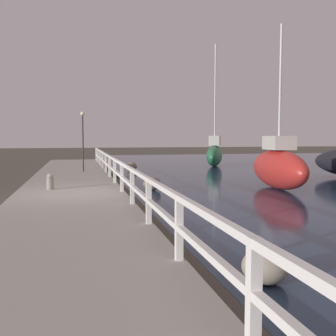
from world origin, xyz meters
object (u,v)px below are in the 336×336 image
Objects in this scene: sailboat_red at (278,167)px; mooring_bollard at (50,181)px; dock_lamp at (83,132)px; sailboat_green at (215,154)px.

mooring_bollard is at bearing -172.42° from sailboat_red.
sailboat_green is at bearing 31.10° from dock_lamp.
sailboat_red is at bearing -40.63° from dock_lamp.
dock_lamp is 0.48× the size of sailboat_red.
sailboat_red reaches higher than mooring_bollard.
mooring_bollard is 6.70m from dock_lamp.
sailboat_red reaches higher than dock_lamp.
sailboat_green is at bearing 87.70° from sailboat_red.
mooring_bollard is 8.24m from sailboat_red.
sailboat_green is 11.37m from sailboat_red.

